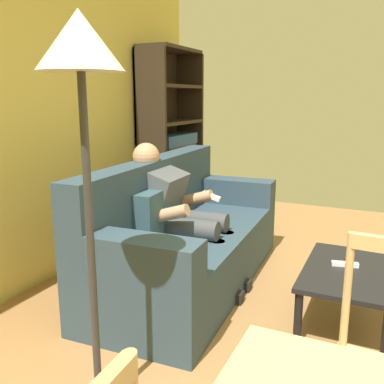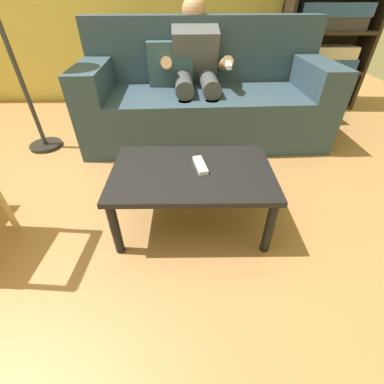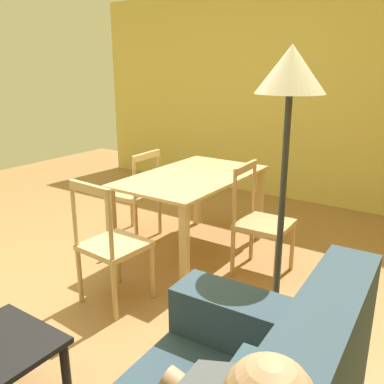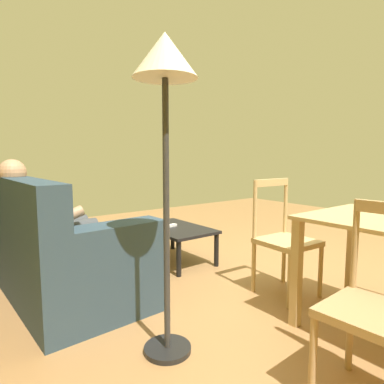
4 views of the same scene
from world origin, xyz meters
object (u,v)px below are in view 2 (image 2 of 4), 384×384
coffee_table (192,178)px  bookshelf (328,29)px  person_lounging (196,70)px  tv_remote (200,165)px  couch (204,98)px

coffee_table → bookshelf: 2.63m
person_lounging → tv_remote: bearing=-90.1°
tv_remote → coffee_table: bearing=-155.0°
tv_remote → bookshelf: (1.46, 2.07, 0.43)m
person_lounging → tv_remote: (-0.00, -1.24, -0.21)m
coffee_table → person_lounging: bearing=87.8°
couch → coffee_table: bearing=-95.8°
couch → bookshelf: size_ratio=1.10×
person_lounging → coffee_table: size_ratio=1.26×
tv_remote → person_lounging: bearing=78.0°
coffee_table → couch: bearing=84.2°
coffee_table → tv_remote: 0.09m
coffee_table → bookshelf: size_ratio=0.45×
couch → person_lounging: size_ratio=1.94×
couch → bookshelf: bookshelf is taller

